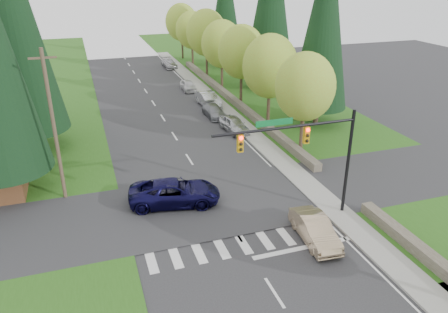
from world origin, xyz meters
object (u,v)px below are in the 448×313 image
parked_car_c (208,99)px  parked_car_b (214,111)px  parked_car_a (234,124)px  parked_car_d (188,85)px  suv_navy (175,192)px  sedan_champagne (315,229)px  parked_car_e (169,63)px

parked_car_c → parked_car_b: bearing=-101.7°
parked_car_a → parked_car_c: (0.00, 8.57, 0.05)m
parked_car_d → suv_navy: bearing=-104.9°
parked_car_c → parked_car_d: size_ratio=1.22×
sedan_champagne → parked_car_c: bearing=90.9°
parked_car_c → sedan_champagne: bearing=-97.8°
sedan_champagne → parked_car_d: (1.14, 33.71, -0.07)m
parked_car_e → parked_car_c: bearing=-92.4°
parked_car_a → parked_car_b: parked_car_a is taller
sedan_champagne → parked_car_b: bearing=91.6°
suv_navy → parked_car_a: 14.17m
parked_car_a → parked_car_d: 15.58m
sedan_champagne → suv_navy: 9.35m
parked_car_c → parked_car_e: bearing=85.7°
sedan_champagne → suv_navy: (-6.61, 6.61, 0.10)m
parked_car_b → parked_car_e: parked_car_e is taller
parked_car_b → parked_car_a: bearing=-85.4°
sedan_champagne → parked_car_d: sedan_champagne is taller
parked_car_c → parked_car_e: size_ratio=1.06×
sedan_champagne → parked_car_c: 26.76m
parked_car_d → sedan_champagne: bearing=-90.9°
parked_car_b → suv_navy: bearing=-116.7°
suv_navy → parked_car_d: bearing=-4.6°
parked_car_d → parked_car_e: bearing=89.0°
suv_navy → parked_car_c: (8.24, 20.10, -0.06)m
suv_navy → parked_car_c: size_ratio=1.27×
parked_car_b → parked_car_c: size_ratio=0.90×
parked_car_d → parked_car_e: size_ratio=0.87×
sedan_champagne → parked_car_c: (1.64, 26.71, 0.05)m
parked_car_a → parked_car_e: parked_car_a is taller
parked_car_c → suv_navy: bearing=-116.6°
sedan_champagne → parked_car_a: sedan_champagne is taller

